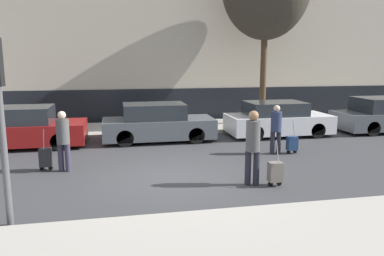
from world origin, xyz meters
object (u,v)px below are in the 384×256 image
at_px(pedestrian_left, 63,138).
at_px(trolley_right, 292,143).
at_px(pedestrian_center, 253,143).
at_px(pedestrian_right, 276,127).
at_px(trolley_left, 46,157).
at_px(trolley_center, 275,172).
at_px(parked_car_1, 158,124).
at_px(parked_car_0, 22,128).
at_px(parked_car_2, 277,120).

height_order(pedestrian_left, trolley_right, pedestrian_left).
xyz_separation_m(pedestrian_center, pedestrian_right, (1.81, 2.74, -0.15)).
xyz_separation_m(trolley_left, pedestrian_right, (6.93, 0.48, 0.53)).
xyz_separation_m(trolley_center, pedestrian_right, (1.30, 2.94, 0.54)).
bearing_deg(parked_car_1, pedestrian_right, -37.90).
distance_m(pedestrian_center, trolley_right, 3.63).
height_order(parked_car_0, parked_car_1, parked_car_0).
bearing_deg(trolley_center, trolley_right, 57.25).
height_order(parked_car_1, pedestrian_left, pedestrian_left).
xyz_separation_m(parked_car_2, trolley_right, (-0.76, -2.87, -0.30)).
relative_size(parked_car_0, pedestrian_right, 2.65).
bearing_deg(trolley_left, parked_car_1, 43.05).
distance_m(pedestrian_left, trolley_right, 7.01).
height_order(parked_car_1, trolley_right, parked_car_1).
bearing_deg(trolley_center, trolley_left, 156.39).
bearing_deg(pedestrian_center, trolley_center, 179.94).
height_order(trolley_left, pedestrian_center, pedestrian_center).
distance_m(pedestrian_left, trolley_center, 5.63).
bearing_deg(pedestrian_left, trolley_left, -179.94).
xyz_separation_m(pedestrian_right, trolley_right, (0.55, -0.07, -0.55)).
bearing_deg(pedestrian_right, pedestrian_left, 12.98).
bearing_deg(trolley_left, trolley_center, -23.61).
relative_size(parked_car_2, pedestrian_left, 2.46).
xyz_separation_m(parked_car_1, trolley_left, (-3.43, -3.20, -0.29)).
height_order(trolley_center, pedestrian_right, pedestrian_right).
bearing_deg(pedestrian_left, parked_car_0, 138.67).
bearing_deg(parked_car_0, pedestrian_center, -40.08).
bearing_deg(parked_car_1, pedestrian_center, -72.83).
xyz_separation_m(parked_car_0, pedestrian_center, (6.42, -5.40, 0.38)).
relative_size(parked_car_2, trolley_left, 3.52).
bearing_deg(trolley_left, parked_car_0, 112.55).
bearing_deg(parked_car_1, pedestrian_left, -130.66).
bearing_deg(parked_car_0, trolley_right, -17.28).
relative_size(parked_car_0, pedestrian_left, 2.54).
bearing_deg(parked_car_2, parked_car_1, -179.11).
bearing_deg(parked_car_0, parked_car_2, 0.84).
xyz_separation_m(pedestrian_left, pedestrian_right, (6.42, 0.66, -0.04)).
relative_size(pedestrian_right, trolley_right, 1.43).
bearing_deg(trolley_left, trolley_right, 3.12).
distance_m(trolley_left, trolley_right, 7.49).
bearing_deg(trolley_center, parked_car_1, 111.25).
relative_size(parked_car_2, trolley_right, 3.67).
xyz_separation_m(parked_car_1, trolley_right, (4.05, -2.80, -0.32)).
bearing_deg(pedestrian_right, parked_car_0, -10.84).
bearing_deg(pedestrian_center, trolley_left, -2.96).
xyz_separation_m(parked_car_0, parked_car_1, (4.73, 0.06, -0.00)).
bearing_deg(trolley_right, pedestrian_right, 172.85).
bearing_deg(parked_car_1, parked_car_2, 0.89).
xyz_separation_m(parked_car_2, pedestrian_right, (-1.31, -2.80, 0.25)).
distance_m(parked_car_1, pedestrian_center, 5.74).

